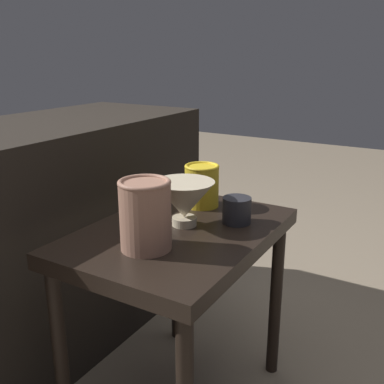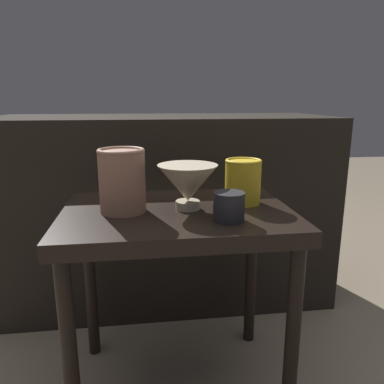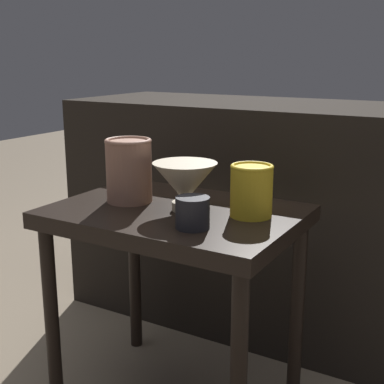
# 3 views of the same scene
# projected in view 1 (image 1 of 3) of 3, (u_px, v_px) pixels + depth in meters

# --- Properties ---
(table) EXTENTS (0.59, 0.42, 0.53)m
(table) POSITION_uv_depth(u_px,v_px,m) (179.00, 255.00, 1.16)
(table) COLOR black
(table) RESTS_ON ground_plane
(couch_backdrop) EXTENTS (1.30, 0.50, 0.75)m
(couch_backdrop) POSITION_uv_depth(u_px,v_px,m) (32.00, 241.00, 1.46)
(couch_backdrop) COLOR black
(couch_backdrop) RESTS_ON ground_plane
(bowl) EXTENTS (0.16, 0.16, 0.12)m
(bowl) POSITION_uv_depth(u_px,v_px,m) (186.00, 201.00, 1.13)
(bowl) COLOR #C1B293
(bowl) RESTS_ON table
(vase_textured_left) EXTENTS (0.12, 0.12, 0.16)m
(vase_textured_left) POSITION_uv_depth(u_px,v_px,m) (146.00, 214.00, 0.99)
(vase_textured_left) COLOR #996B56
(vase_textured_left) RESTS_ON table
(vase_colorful_right) EXTENTS (0.10, 0.10, 0.12)m
(vase_colorful_right) POSITION_uv_depth(u_px,v_px,m) (202.00, 185.00, 1.28)
(vase_colorful_right) COLOR gold
(vase_colorful_right) RESTS_ON table
(cup) EXTENTS (0.07, 0.07, 0.07)m
(cup) POSITION_uv_depth(u_px,v_px,m) (237.00, 210.00, 1.16)
(cup) COLOR #232328
(cup) RESTS_ON table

